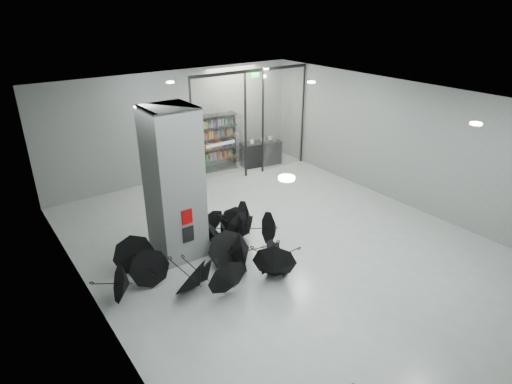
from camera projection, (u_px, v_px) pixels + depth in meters
room at (302, 155)px, 10.44m from camera, size 14.00×14.02×4.01m
column at (174, 185)px, 10.94m from camera, size 1.20×1.20×4.00m
fire_cabinet at (187, 217)px, 10.75m from camera, size 0.28×0.04×0.38m
info_panel at (188, 234)px, 10.95m from camera, size 0.30×0.03×0.42m
exit_sign at (255, 75)px, 15.24m from camera, size 0.30×0.06×0.15m
glass_partition at (252, 120)px, 16.06m from camera, size 5.06×0.08×4.00m
bookshelf at (212, 144)px, 16.87m from camera, size 2.08×0.70×2.24m
shop_counter at (260, 153)px, 17.76m from camera, size 1.72×0.94×0.98m
umbrella_cluster at (224, 253)px, 11.14m from camera, size 5.20×3.97×1.26m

